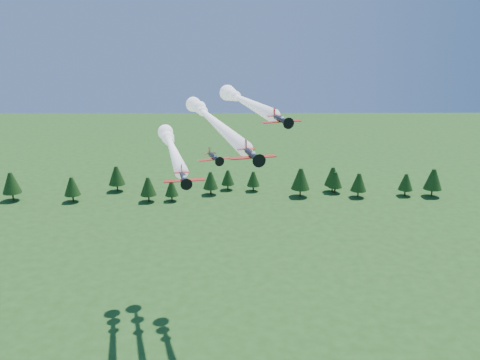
{
  "coord_description": "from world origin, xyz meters",
  "views": [
    {
      "loc": [
        0.71,
        -91.11,
        68.01
      ],
      "look_at": [
        1.59,
        0.0,
        40.12
      ],
      "focal_mm": 40.0,
      "sensor_mm": 36.0,
      "label": 1
    }
  ],
  "objects_px": {
    "plane_lead": "(211,119)",
    "plane_right": "(243,100)",
    "plane_left": "(171,146)",
    "plane_slot": "(214,157)"
  },
  "relations": [
    {
      "from": "plane_left",
      "to": "plane_lead",
      "type": "bearing_deg",
      "value": -21.71
    },
    {
      "from": "plane_left",
      "to": "plane_slot",
      "type": "height_order",
      "value": "plane_slot"
    },
    {
      "from": "plane_slot",
      "to": "plane_lead",
      "type": "bearing_deg",
      "value": 75.02
    },
    {
      "from": "plane_right",
      "to": "plane_slot",
      "type": "height_order",
      "value": "plane_right"
    },
    {
      "from": "plane_lead",
      "to": "plane_right",
      "type": "xyz_separation_m",
      "value": [
        6.83,
        2.69,
        3.55
      ]
    },
    {
      "from": "plane_lead",
      "to": "plane_right",
      "type": "relative_size",
      "value": 1.4
    },
    {
      "from": "plane_lead",
      "to": "plane_slot",
      "type": "xyz_separation_m",
      "value": [
        1.1,
        -14.72,
        -4.6
      ]
    },
    {
      "from": "plane_lead",
      "to": "plane_left",
      "type": "relative_size",
      "value": 1.29
    },
    {
      "from": "plane_lead",
      "to": "plane_slot",
      "type": "distance_m",
      "value": 15.46
    },
    {
      "from": "plane_left",
      "to": "plane_right",
      "type": "distance_m",
      "value": 18.58
    }
  ]
}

